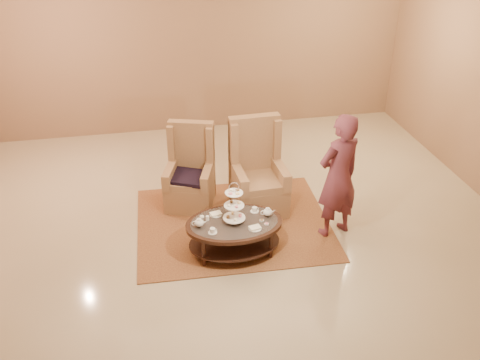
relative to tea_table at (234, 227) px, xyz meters
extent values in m
plane|color=tan|center=(0.14, 0.27, -0.39)|extent=(8.00, 8.00, 0.00)
cube|color=white|center=(0.14, 0.27, -0.39)|extent=(8.00, 8.00, 0.02)
cube|color=#946D50|center=(0.14, 4.27, 1.36)|extent=(8.00, 0.04, 3.50)
cube|color=olive|center=(0.11, 0.66, -0.39)|extent=(2.87, 2.42, 0.01)
cylinder|color=black|center=(-0.45, -0.23, -0.18)|extent=(0.05, 0.05, 0.42)
cylinder|color=black|center=(0.45, -0.23, -0.18)|extent=(0.05, 0.05, 0.42)
cylinder|color=black|center=(-0.45, 0.23, -0.18)|extent=(0.05, 0.05, 0.42)
cylinder|color=black|center=(0.45, 0.23, -0.18)|extent=(0.05, 0.05, 0.42)
cylinder|color=silver|center=(0.00, 0.00, 0.36)|extent=(0.01, 0.01, 0.53)
torus|color=silver|center=(0.00, 0.00, 0.62)|extent=(0.14, 0.01, 0.14)
cylinder|color=silver|center=(0.00, 0.00, 0.15)|extent=(0.30, 0.30, 0.01)
cylinder|color=silver|center=(0.00, 0.00, 0.35)|extent=(0.27, 0.27, 0.01)
cylinder|color=silver|center=(0.00, 0.00, 0.54)|extent=(0.23, 0.23, 0.01)
cylinder|color=#D56D78|center=(0.08, 0.00, 0.18)|extent=(0.04, 0.04, 0.03)
cylinder|color=tan|center=(0.00, 0.08, 0.18)|extent=(0.04, 0.04, 0.03)
cylinder|color=brown|center=(-0.08, 0.00, 0.18)|extent=(0.04, 0.04, 0.03)
cylinder|color=white|center=(0.00, -0.08, 0.18)|extent=(0.04, 0.04, 0.03)
ellipsoid|color=tan|center=(0.07, 0.02, 0.37)|extent=(0.05, 0.05, 0.03)
ellipsoid|color=brown|center=(-0.02, 0.07, 0.37)|extent=(0.05, 0.05, 0.03)
ellipsoid|color=white|center=(-0.07, -0.02, 0.37)|extent=(0.05, 0.05, 0.03)
ellipsoid|color=#D56D78|center=(0.02, -0.07, 0.37)|extent=(0.05, 0.05, 0.03)
cube|color=brown|center=(0.05, 0.04, 0.55)|extent=(0.05, 0.03, 0.02)
cube|color=white|center=(-0.04, 0.05, 0.55)|extent=(0.05, 0.03, 0.02)
cube|color=#D56D78|center=(-0.05, -0.04, 0.55)|extent=(0.05, 0.03, 0.02)
cube|color=tan|center=(0.04, -0.05, 0.55)|extent=(0.05, 0.03, 0.02)
ellipsoid|color=silver|center=(-0.47, -0.02, 0.15)|extent=(0.13, 0.13, 0.10)
cylinder|color=silver|center=(-0.47, -0.02, 0.20)|extent=(0.06, 0.06, 0.01)
sphere|color=silver|center=(-0.47, -0.02, 0.22)|extent=(0.02, 0.02, 0.02)
cone|color=silver|center=(-0.39, -0.02, 0.15)|extent=(0.08, 0.03, 0.05)
torus|color=silver|center=(-0.53, -0.02, 0.15)|extent=(0.07, 0.01, 0.07)
ellipsoid|color=silver|center=(0.47, 0.05, 0.15)|extent=(0.13, 0.13, 0.10)
cylinder|color=silver|center=(0.47, 0.05, 0.20)|extent=(0.06, 0.06, 0.01)
sphere|color=silver|center=(0.47, 0.05, 0.22)|extent=(0.02, 0.02, 0.02)
cone|color=silver|center=(0.55, 0.05, 0.15)|extent=(0.08, 0.03, 0.05)
torus|color=silver|center=(0.40, 0.05, 0.15)|extent=(0.07, 0.01, 0.07)
cylinder|color=silver|center=(-0.32, -0.19, 0.09)|extent=(0.12, 0.12, 0.01)
cylinder|color=silver|center=(-0.32, -0.19, 0.13)|extent=(0.07, 0.07, 0.06)
torus|color=silver|center=(-0.28, -0.19, 0.13)|extent=(0.04, 0.01, 0.04)
cylinder|color=silver|center=(0.32, 0.19, 0.09)|extent=(0.12, 0.12, 0.01)
cylinder|color=silver|center=(0.32, 0.19, 0.13)|extent=(0.07, 0.07, 0.06)
torus|color=silver|center=(0.36, 0.19, 0.13)|extent=(0.04, 0.01, 0.04)
cylinder|color=silver|center=(-0.21, 0.21, 0.09)|extent=(0.17, 0.17, 0.01)
cube|color=beige|center=(-0.21, 0.21, 0.11)|extent=(0.17, 0.13, 0.02)
cylinder|color=silver|center=(0.23, -0.21, 0.09)|extent=(0.17, 0.17, 0.01)
cube|color=beige|center=(0.23, -0.21, 0.11)|extent=(0.17, 0.13, 0.02)
cylinder|color=silver|center=(-0.34, 0.11, 0.12)|extent=(0.05, 0.05, 0.06)
cylinder|color=silver|center=(0.40, -0.15, 0.10)|extent=(0.06, 0.06, 0.01)
cylinder|color=#D56D78|center=(0.40, -0.15, 0.11)|extent=(0.04, 0.04, 0.01)
cylinder|color=silver|center=(0.36, -0.05, 0.10)|extent=(0.06, 0.06, 0.01)
cylinder|color=brown|center=(0.36, -0.05, 0.11)|extent=(0.04, 0.04, 0.01)
cylinder|color=silver|center=(-0.40, 0.19, 0.10)|extent=(0.06, 0.06, 0.01)
cylinder|color=white|center=(-0.40, 0.19, 0.11)|extent=(0.04, 0.04, 0.01)
cube|color=#9A6E48|center=(-0.45, 1.31, -0.19)|extent=(0.86, 0.86, 0.41)
cube|color=#9A6E48|center=(-0.46, 1.26, 0.07)|extent=(0.73, 0.73, 0.10)
cube|color=#9A6E48|center=(-0.36, 1.58, 0.25)|extent=(0.70, 0.34, 1.28)
cube|color=#9A6E48|center=(-0.66, 1.63, 0.54)|extent=(0.16, 0.24, 0.59)
cube|color=#9A6E48|center=(-0.09, 1.46, 0.54)|extent=(0.16, 0.24, 0.59)
cube|color=#9A6E48|center=(-0.73, 1.35, 0.15)|extent=(0.30, 0.63, 0.26)
cube|color=#9A6E48|center=(-0.19, 1.18, 0.15)|extent=(0.30, 0.63, 0.26)
cube|color=black|center=(-0.47, 1.23, 0.14)|extent=(0.70, 0.68, 0.06)
cube|color=#9A6E48|center=(0.56, 0.98, -0.17)|extent=(0.80, 0.80, 0.46)
cube|color=#9A6E48|center=(0.56, 0.92, 0.12)|extent=(0.68, 0.68, 0.11)
cube|color=#9A6E48|center=(0.55, 1.29, 0.31)|extent=(0.77, 0.18, 1.42)
cube|color=#9A6E48|center=(0.22, 1.23, 0.64)|extent=(0.12, 0.24, 0.65)
cube|color=#9A6E48|center=(0.88, 1.26, 0.64)|extent=(0.12, 0.24, 0.65)
cube|color=#9A6E48|center=(0.25, 0.91, 0.21)|extent=(0.16, 0.69, 0.28)
cube|color=#9A6E48|center=(0.88, 0.93, 0.21)|extent=(0.16, 0.69, 0.28)
imported|color=#5E2833|center=(1.47, 0.17, 0.52)|extent=(0.77, 0.63, 1.83)
camera|label=1|loc=(-1.06, -5.77, 4.05)|focal=40.00mm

